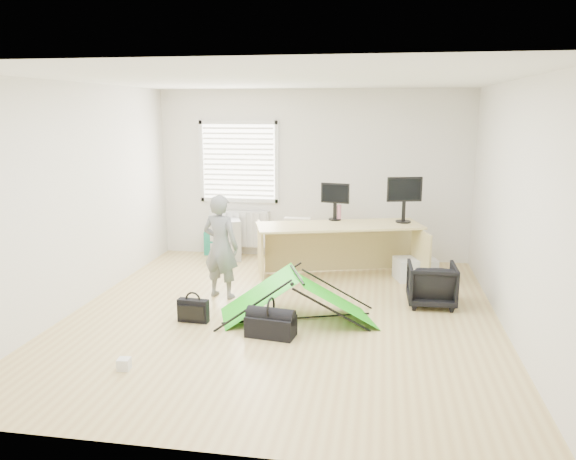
% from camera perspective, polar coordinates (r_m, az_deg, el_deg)
% --- Properties ---
extents(ground, '(5.50, 5.50, 0.00)m').
position_cam_1_polar(ground, '(6.70, -0.57, -8.69)').
color(ground, tan).
rests_on(ground, ground).
extents(back_wall, '(5.00, 0.02, 2.70)m').
position_cam_1_polar(back_wall, '(9.04, 2.48, 5.58)').
color(back_wall, silver).
rests_on(back_wall, ground).
extents(window, '(1.20, 0.06, 1.20)m').
position_cam_1_polar(window, '(9.20, -5.03, 6.92)').
color(window, silver).
rests_on(window, back_wall).
extents(radiator, '(1.00, 0.12, 0.60)m').
position_cam_1_polar(radiator, '(9.33, -4.96, 0.15)').
color(radiator, silver).
rests_on(radiator, back_wall).
extents(desk, '(2.43, 1.38, 0.79)m').
position_cam_1_polar(desk, '(8.05, 5.17, -2.20)').
color(desk, tan).
rests_on(desk, ground).
extents(filing_cabinet, '(0.59, 0.67, 0.66)m').
position_cam_1_polar(filing_cabinet, '(9.16, -6.27, -0.88)').
color(filing_cabinet, '#A9AAAE').
rests_on(filing_cabinet, ground).
extents(monitor_left, '(0.43, 0.18, 0.40)m').
position_cam_1_polar(monitor_left, '(8.25, 4.79, 2.39)').
color(monitor_left, black).
rests_on(monitor_left, desk).
extents(monitor_right, '(0.52, 0.24, 0.48)m').
position_cam_1_polar(monitor_right, '(8.21, 11.68, 2.42)').
color(monitor_right, black).
rests_on(monitor_right, desk).
extents(keyboard, '(0.40, 0.14, 0.02)m').
position_cam_1_polar(keyboard, '(8.32, 0.97, 1.18)').
color(keyboard, beige).
rests_on(keyboard, desk).
extents(thermos, '(0.07, 0.07, 0.23)m').
position_cam_1_polar(thermos, '(8.27, 5.21, 1.80)').
color(thermos, '#BE6A7D').
rests_on(thermos, desk).
extents(office_chair, '(0.59, 0.60, 0.54)m').
position_cam_1_polar(office_chair, '(7.19, 14.37, -5.36)').
color(office_chair, black).
rests_on(office_chair, ground).
extents(person, '(0.55, 0.43, 1.34)m').
position_cam_1_polar(person, '(7.21, -6.85, -1.67)').
color(person, slate).
rests_on(person, ground).
extents(kite, '(1.90, 1.31, 0.54)m').
position_cam_1_polar(kite, '(6.49, 0.92, -6.83)').
color(kite, '#19B911').
rests_on(kite, ground).
extents(storage_crate, '(0.64, 0.54, 0.31)m').
position_cam_1_polar(storage_crate, '(8.23, 12.78, -3.86)').
color(storage_crate, silver).
rests_on(storage_crate, ground).
extents(tote_bag, '(0.35, 0.21, 0.39)m').
position_cam_1_polar(tote_bag, '(9.46, -7.53, -1.33)').
color(tote_bag, '#209A79').
rests_on(tote_bag, ground).
extents(laptop_bag, '(0.36, 0.14, 0.27)m').
position_cam_1_polar(laptop_bag, '(6.56, -9.60, -8.07)').
color(laptop_bag, black).
rests_on(laptop_bag, ground).
extents(white_box, '(0.12, 0.12, 0.11)m').
position_cam_1_polar(white_box, '(5.60, -16.32, -12.94)').
color(white_box, silver).
rests_on(white_box, ground).
extents(duffel_bag, '(0.55, 0.33, 0.23)m').
position_cam_1_polar(duffel_bag, '(6.09, -1.75, -9.73)').
color(duffel_bag, black).
rests_on(duffel_bag, ground).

